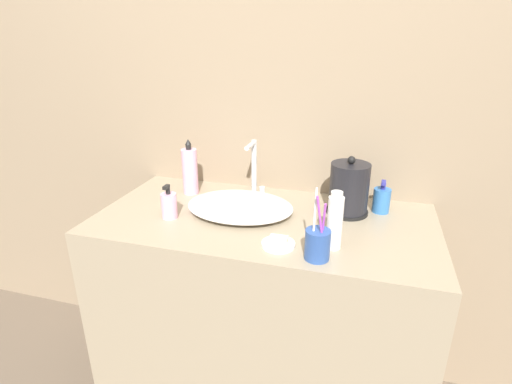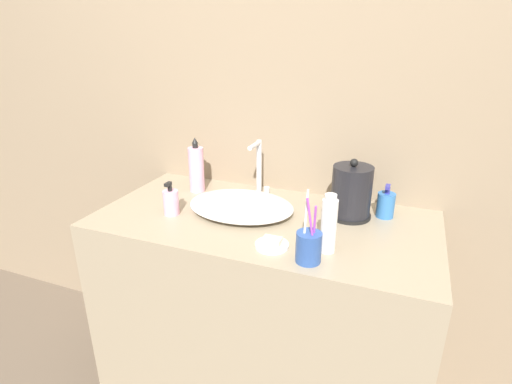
{
  "view_description": "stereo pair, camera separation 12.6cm",
  "coord_description": "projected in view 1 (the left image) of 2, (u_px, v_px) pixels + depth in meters",
  "views": [
    {
      "loc": [
        0.35,
        -0.99,
        1.52
      ],
      "look_at": [
        -0.03,
        0.31,
        0.98
      ],
      "focal_mm": 28.0,
      "sensor_mm": 36.0,
      "label": 1
    },
    {
      "loc": [
        0.46,
        -0.95,
        1.52
      ],
      "look_at": [
        -0.03,
        0.31,
        0.98
      ],
      "focal_mm": 28.0,
      "sensor_mm": 36.0,
      "label": 2
    }
  ],
  "objects": [
    {
      "name": "sink_basin",
      "position": [
        240.0,
        206.0,
        1.52
      ],
      "size": [
        0.41,
        0.31,
        0.05
      ],
      "color": "white",
      "rests_on": "vanity_counter"
    },
    {
      "name": "toothbrush_cup",
      "position": [
        317.0,
        244.0,
        1.2
      ],
      "size": [
        0.08,
        0.08,
        0.23
      ],
      "color": "#2D519E",
      "rests_on": "vanity_counter"
    },
    {
      "name": "mouthwash_bottle",
      "position": [
        190.0,
        171.0,
        1.68
      ],
      "size": [
        0.07,
        0.07,
        0.24
      ],
      "color": "#EAA8C6",
      "rests_on": "vanity_counter"
    },
    {
      "name": "hand_cream_bottle",
      "position": [
        335.0,
        221.0,
        1.24
      ],
      "size": [
        0.05,
        0.05,
        0.19
      ],
      "color": "white",
      "rests_on": "vanity_counter"
    },
    {
      "name": "lotion_bottle",
      "position": [
        169.0,
        205.0,
        1.47
      ],
      "size": [
        0.06,
        0.06,
        0.13
      ],
      "color": "#EAA8C6",
      "rests_on": "vanity_counter"
    },
    {
      "name": "shampoo_bottle",
      "position": [
        381.0,
        200.0,
        1.52
      ],
      "size": [
        0.06,
        0.06,
        0.13
      ],
      "color": "#3370B7",
      "rests_on": "vanity_counter"
    },
    {
      "name": "wall_back",
      "position": [
        285.0,
        92.0,
        1.63
      ],
      "size": [
        6.0,
        0.04,
        2.6
      ],
      "color": "gray",
      "rests_on": "ground_plane"
    },
    {
      "name": "vanity_counter",
      "position": [
        263.0,
        315.0,
        1.65
      ],
      "size": [
        1.25,
        0.62,
        0.88
      ],
      "color": "gray",
      "rests_on": "ground_plane"
    },
    {
      "name": "faucet",
      "position": [
        255.0,
        167.0,
        1.64
      ],
      "size": [
        0.06,
        0.11,
        0.24
      ],
      "color": "silver",
      "rests_on": "vanity_counter"
    },
    {
      "name": "soap_dish",
      "position": [
        278.0,
        243.0,
        1.28
      ],
      "size": [
        0.11,
        0.11,
        0.03
      ],
      "color": "white",
      "rests_on": "vanity_counter"
    },
    {
      "name": "electric_kettle",
      "position": [
        349.0,
        190.0,
        1.49
      ],
      "size": [
        0.16,
        0.16,
        0.22
      ],
      "color": "black",
      "rests_on": "vanity_counter"
    }
  ]
}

